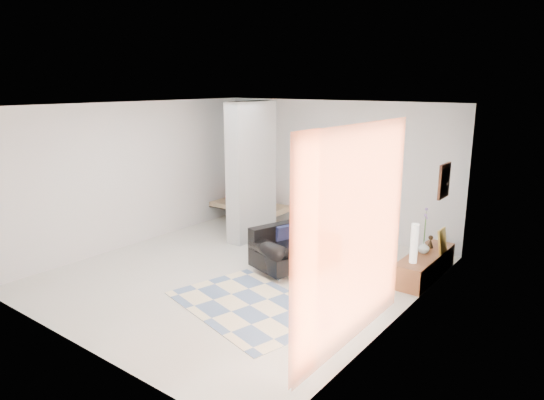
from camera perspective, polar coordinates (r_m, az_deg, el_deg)
The scene contains 17 objects.
floor at distance 8.34m, azimuth -3.46°, elevation -8.54°, with size 6.00×6.00×0.00m, color beige.
ceiling at distance 7.74m, azimuth -3.76°, elevation 11.06°, with size 6.00×6.00×0.00m, color white.
wall_back at distance 10.34m, azimuth 7.28°, elevation 3.79°, with size 6.00×6.00×0.00m, color silver.
wall_front at distance 6.05m, azimuth -22.45°, elevation -4.16°, with size 6.00×6.00×0.00m, color silver.
wall_left at distance 9.90m, azimuth -15.81°, elevation 2.95°, with size 6.00×6.00×0.00m, color silver.
wall_right at distance 6.52m, azimuth 15.10°, elevation -2.33°, with size 6.00×6.00×0.00m, color silver.
partition_column at distance 9.81m, azimuth -2.42°, elevation 3.37°, with size 0.35×1.20×2.80m, color #A5AAAC.
hallway_door at distance 11.54m, azimuth -1.96°, elevation 2.99°, with size 0.85×0.06×2.04m, color white.
curtain at distance 5.53m, azimuth 9.83°, elevation -4.35°, with size 2.55×2.55×0.00m, color #F67440.
wall_art at distance 8.04m, azimuth 19.61°, elevation 2.14°, with size 0.04×0.45×0.55m, color #3F1F11.
media_console at distance 8.49m, azimuth 17.55°, elevation -7.28°, with size 0.45×1.67×0.80m.
loveseat at distance 8.43m, azimuth 2.49°, elevation -5.66°, with size 1.21×1.60×0.76m.
daybed at distance 11.20m, azimuth -2.81°, elevation -0.53°, with size 1.89×0.87×0.77m.
area_rug at distance 7.18m, azimuth -2.62°, elevation -12.29°, with size 2.33×1.56×0.01m, color beige.
cylinder_lamp at distance 7.87m, azimuth 16.39°, elevation -4.92°, with size 0.12×0.12×0.63m, color white.
bronze_figurine at distance 8.71m, azimuth 18.14°, elevation -4.68°, with size 0.11×0.11×0.22m, color #2E2114, non-canonical shape.
vase at distance 8.42m, azimuth 17.40°, elevation -5.30°, with size 0.19×0.19×0.20m, color white.
Camera 1 is at (5.04, -5.86, 3.13)m, focal length 32.00 mm.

